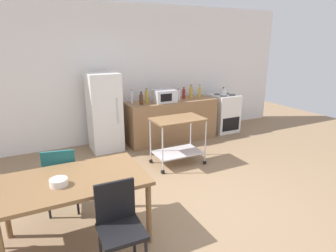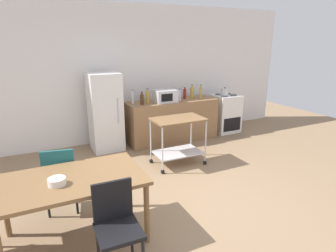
# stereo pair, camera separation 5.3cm
# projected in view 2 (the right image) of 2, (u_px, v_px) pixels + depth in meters

# --- Properties ---
(ground_plane) EXTENTS (12.00, 12.00, 0.00)m
(ground_plane) POSITION_uv_depth(u_px,v_px,m) (200.00, 207.00, 3.81)
(ground_plane) COLOR #8C7051
(back_wall) EXTENTS (8.40, 0.12, 2.90)m
(back_wall) POSITION_uv_depth(u_px,v_px,m) (123.00, 74.00, 6.15)
(back_wall) COLOR white
(back_wall) RESTS_ON ground_plane
(kitchen_counter) EXTENTS (2.00, 0.64, 0.90)m
(kitchen_counter) POSITION_uv_depth(u_px,v_px,m) (172.00, 120.00, 6.29)
(kitchen_counter) COLOR olive
(kitchen_counter) RESTS_ON ground_plane
(dining_table) EXTENTS (1.50, 0.90, 0.75)m
(dining_table) POSITION_uv_depth(u_px,v_px,m) (72.00, 185.00, 3.01)
(dining_table) COLOR brown
(dining_table) RESTS_ON ground_plane
(chair_teal) EXTENTS (0.47, 0.47, 0.89)m
(chair_teal) POSITION_uv_depth(u_px,v_px,m) (61.00, 175.00, 3.58)
(chair_teal) COLOR #1E666B
(chair_teal) RESTS_ON ground_plane
(chair_black) EXTENTS (0.41, 0.41, 0.89)m
(chair_black) POSITION_uv_depth(u_px,v_px,m) (117.00, 223.00, 2.63)
(chair_black) COLOR black
(chair_black) RESTS_ON ground_plane
(stove_oven) EXTENTS (0.60, 0.61, 0.92)m
(stove_oven) POSITION_uv_depth(u_px,v_px,m) (225.00, 113.00, 6.92)
(stove_oven) COLOR white
(stove_oven) RESTS_ON ground_plane
(refrigerator) EXTENTS (0.60, 0.63, 1.55)m
(refrigerator) POSITION_uv_depth(u_px,v_px,m) (105.00, 112.00, 5.68)
(refrigerator) COLOR white
(refrigerator) RESTS_ON ground_plane
(kitchen_cart) EXTENTS (0.91, 0.57, 0.85)m
(kitchen_cart) POSITION_uv_depth(u_px,v_px,m) (178.00, 134.00, 5.00)
(kitchen_cart) COLOR brown
(kitchen_cart) RESTS_ON ground_plane
(bottle_vinegar) EXTENTS (0.06, 0.06, 0.28)m
(bottle_vinegar) POSITION_uv_depth(u_px,v_px,m) (133.00, 98.00, 5.84)
(bottle_vinegar) COLOR silver
(bottle_vinegar) RESTS_ON kitchen_counter
(bottle_sesame_oil) EXTENTS (0.08, 0.08, 0.26)m
(bottle_sesame_oil) POSITION_uv_depth(u_px,v_px,m) (142.00, 99.00, 5.75)
(bottle_sesame_oil) COLOR #4C2D19
(bottle_sesame_oil) RESTS_ON kitchen_counter
(bottle_soda) EXTENTS (0.07, 0.07, 0.30)m
(bottle_soda) POSITION_uv_depth(u_px,v_px,m) (148.00, 97.00, 5.91)
(bottle_soda) COLOR gold
(bottle_soda) RESTS_ON kitchen_counter
(microwave) EXTENTS (0.46, 0.35, 0.26)m
(microwave) POSITION_uv_depth(u_px,v_px,m) (165.00, 96.00, 5.96)
(microwave) COLOR silver
(microwave) RESTS_ON kitchen_counter
(bottle_sparkling_water) EXTENTS (0.06, 0.06, 0.26)m
(bottle_sparkling_water) POSITION_uv_depth(u_px,v_px,m) (180.00, 96.00, 6.14)
(bottle_sparkling_water) COLOR silver
(bottle_sparkling_water) RESTS_ON kitchen_counter
(bottle_olive_oil) EXTENTS (0.07, 0.07, 0.25)m
(bottle_olive_oil) POSITION_uv_depth(u_px,v_px,m) (185.00, 94.00, 6.35)
(bottle_olive_oil) COLOR maroon
(bottle_olive_oil) RESTS_ON kitchen_counter
(bottle_soy_sauce) EXTENTS (0.08, 0.08, 0.30)m
(bottle_soy_sauce) POSITION_uv_depth(u_px,v_px,m) (192.00, 93.00, 6.38)
(bottle_soy_sauce) COLOR gold
(bottle_soy_sauce) RESTS_ON kitchen_counter
(bottle_wine) EXTENTS (0.06, 0.06, 0.31)m
(bottle_wine) POSITION_uv_depth(u_px,v_px,m) (201.00, 93.00, 6.36)
(bottle_wine) COLOR gold
(bottle_wine) RESTS_ON kitchen_counter
(fruit_bowl) EXTENTS (0.18, 0.18, 0.07)m
(fruit_bowl) POSITION_uv_depth(u_px,v_px,m) (57.00, 182.00, 2.84)
(fruit_bowl) COLOR white
(fruit_bowl) RESTS_ON dining_table
(kettle) EXTENTS (0.24, 0.17, 0.19)m
(kettle) POSITION_uv_depth(u_px,v_px,m) (225.00, 92.00, 6.63)
(kettle) COLOR silver
(kettle) RESTS_ON stove_oven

